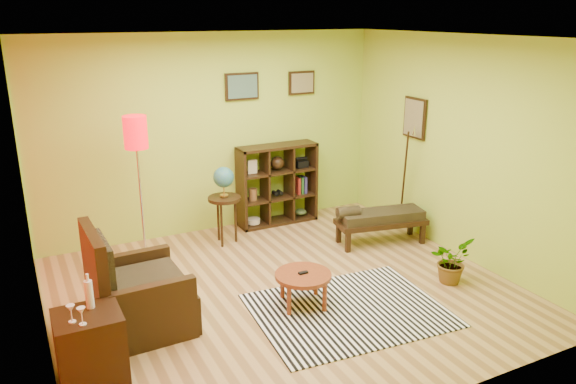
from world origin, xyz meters
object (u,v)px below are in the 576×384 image
globe_table (224,186)px  cube_shelf (278,184)px  bench (379,218)px  floor_lamp (137,146)px  potted_plant (450,265)px  coffee_table (303,278)px  side_cabinet (91,347)px  armchair (135,298)px

globe_table → cube_shelf: 1.10m
bench → cube_shelf: bearing=122.6°
floor_lamp → potted_plant: floor_lamp is taller
globe_table → potted_plant: 3.07m
floor_lamp → bench: size_ratio=1.46×
coffee_table → potted_plant: size_ratio=1.14×
cube_shelf → globe_table: bearing=-158.6°
side_cabinet → bench: 4.21m
coffee_table → side_cabinet: size_ratio=0.64×
potted_plant → cube_shelf: bearing=109.2°
bench → potted_plant: (0.07, -1.34, -0.16)m
armchair → cube_shelf: (2.59, 2.06, 0.26)m
armchair → floor_lamp: size_ratio=0.59×
coffee_table → bench: 2.03m
floor_lamp → cube_shelf: 2.43m
cube_shelf → potted_plant: bearing=-70.8°
armchair → cube_shelf: size_ratio=0.93×
coffee_table → bench: (1.74, 1.05, 0.04)m
cube_shelf → bench: 1.62m
bench → potted_plant: 1.35m
side_cabinet → floor_lamp: size_ratio=0.50×
side_cabinet → cube_shelf: bearing=41.3°
floor_lamp → potted_plant: (3.09, -2.07, -1.33)m
side_cabinet → potted_plant: 4.05m
coffee_table → side_cabinet: 2.26m
potted_plant → floor_lamp: bearing=146.2°
armchair → bench: 3.52m
floor_lamp → armchair: bearing=-106.7°
bench → armchair: bearing=-168.5°
armchair → bench: size_ratio=0.86×
side_cabinet → globe_table: globe_table is taller
cube_shelf → bench: bearing=-57.4°
floor_lamp → potted_plant: 3.95m
coffee_table → potted_plant: 1.84m
globe_table → side_cabinet: bearing=-132.0°
armchair → bench: (3.45, 0.71, 0.03)m
floor_lamp → bench: bearing=-13.6°
floor_lamp → bench: 3.32m
globe_table → potted_plant: size_ratio=2.02×
side_cabinet → floor_lamp: 2.61m
floor_lamp → bench: floor_lamp is taller
cube_shelf → potted_plant: cube_shelf is taller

